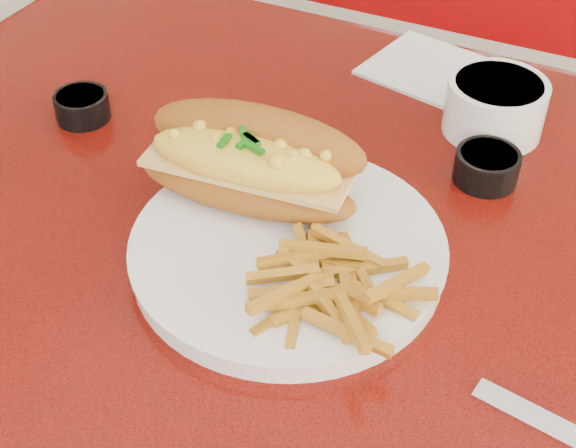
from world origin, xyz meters
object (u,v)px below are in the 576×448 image
at_px(mac_hoagie, 250,161).
at_px(gravy_ramekin, 495,105).
at_px(sauce_cup_left, 82,105).
at_px(diner_table, 369,379).
at_px(booth_bench_far, 513,180).
at_px(sauce_cup_right, 487,165).
at_px(dinner_plate, 288,250).
at_px(fork, 368,232).

xyz_separation_m(mac_hoagie, gravy_ramekin, (0.16, 0.22, -0.03)).
xyz_separation_m(mac_hoagie, sauce_cup_left, (-0.23, 0.06, -0.04)).
height_order(diner_table, gravy_ramekin, gravy_ramekin).
height_order(booth_bench_far, sauce_cup_right, booth_bench_far).
relative_size(mac_hoagie, gravy_ramekin, 1.58).
xyz_separation_m(diner_table, booth_bench_far, (0.00, 0.81, -0.32)).
bearing_deg(sauce_cup_left, gravy_ramekin, 23.03).
height_order(dinner_plate, fork, same).
bearing_deg(fork, booth_bench_far, -19.79).
bearing_deg(sauce_cup_right, diner_table, -107.74).
distance_m(diner_table, dinner_plate, 0.19).
height_order(diner_table, sauce_cup_right, sauce_cup_right).
distance_m(diner_table, booth_bench_far, 0.87).
bearing_deg(fork, diner_table, -134.24).
relative_size(diner_table, gravy_ramekin, 9.27).
relative_size(dinner_plate, sauce_cup_right, 3.96).
bearing_deg(diner_table, mac_hoagie, 175.75).
relative_size(sauce_cup_left, sauce_cup_right, 0.73).
relative_size(diner_table, mac_hoagie, 5.87).
xyz_separation_m(mac_hoagie, sauce_cup_right, (0.18, 0.14, -0.04)).
height_order(booth_bench_far, mac_hoagie, booth_bench_far).
xyz_separation_m(diner_table, sauce_cup_right, (0.05, 0.15, 0.18)).
bearing_deg(sauce_cup_right, dinner_plate, -123.48).
height_order(diner_table, fork, fork).
bearing_deg(dinner_plate, diner_table, 24.78).
bearing_deg(sauce_cup_left, diner_table, -10.32).
bearing_deg(dinner_plate, sauce_cup_left, 160.97).
distance_m(fork, sauce_cup_right, 0.15).
bearing_deg(sauce_cup_left, sauce_cup_right, 11.40).
bearing_deg(sauce_cup_left, dinner_plate, -19.03).
height_order(fork, sauce_cup_right, sauce_cup_right).
height_order(diner_table, mac_hoagie, mac_hoagie).
bearing_deg(gravy_ramekin, sauce_cup_left, -156.97).
height_order(mac_hoagie, fork, mac_hoagie).
relative_size(gravy_ramekin, sauce_cup_right, 1.68).
relative_size(mac_hoagie, sauce_cup_left, 3.65).
bearing_deg(sauce_cup_left, mac_hoagie, -13.69).
bearing_deg(dinner_plate, gravy_ramekin, 68.76).
distance_m(diner_table, fork, 0.18).
bearing_deg(gravy_ramekin, booth_bench_far, 93.02).
distance_m(booth_bench_far, sauce_cup_left, 0.97).
distance_m(mac_hoagie, gravy_ramekin, 0.28).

